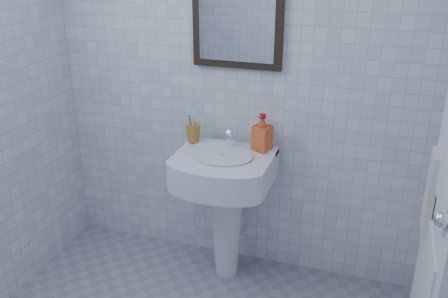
% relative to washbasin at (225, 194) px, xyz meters
% --- Properties ---
extents(wall_back, '(2.20, 0.02, 2.50)m').
position_rel_washbasin_xyz_m(wall_back, '(-0.00, 0.22, 0.70)').
color(wall_back, white).
rests_on(wall_back, ground).
extents(washbasin, '(0.53, 0.39, 0.82)m').
position_rel_washbasin_xyz_m(washbasin, '(0.00, 0.00, 0.00)').
color(washbasin, white).
rests_on(washbasin, ground).
extents(faucet, '(0.05, 0.10, 0.11)m').
position_rel_washbasin_xyz_m(faucet, '(-0.00, 0.10, 0.31)').
color(faucet, silver).
rests_on(faucet, washbasin).
extents(toothbrush_cup, '(0.09, 0.09, 0.10)m').
position_rel_washbasin_xyz_m(toothbrush_cup, '(-0.23, 0.09, 0.31)').
color(toothbrush_cup, '#B17227').
rests_on(toothbrush_cup, washbasin).
extents(soap_dispenser, '(0.12, 0.12, 0.20)m').
position_rel_washbasin_xyz_m(soap_dispenser, '(0.18, 0.11, 0.36)').
color(soap_dispenser, red).
rests_on(soap_dispenser, washbasin).
extents(wall_mirror, '(0.50, 0.04, 0.62)m').
position_rel_washbasin_xyz_m(wall_mirror, '(-0.00, 0.20, 1.00)').
color(wall_mirror, black).
rests_on(wall_mirror, wall_back).
extents(bathroom_door, '(0.04, 0.80, 2.00)m').
position_rel_washbasin_xyz_m(bathroom_door, '(1.08, -0.43, 0.45)').
color(bathroom_door, white).
rests_on(bathroom_door, ground).
extents(towel_ring, '(0.01, 0.18, 0.18)m').
position_rel_washbasin_xyz_m(towel_ring, '(1.06, -0.26, 0.50)').
color(towel_ring, silver).
rests_on(towel_ring, wall_right).
extents(hand_towel, '(0.03, 0.16, 0.38)m').
position_rel_washbasin_xyz_m(hand_towel, '(1.04, -0.26, 0.32)').
color(hand_towel, silver).
rests_on(hand_towel, towel_ring).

